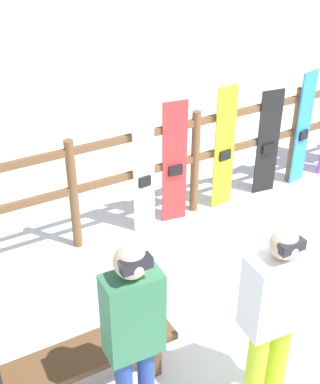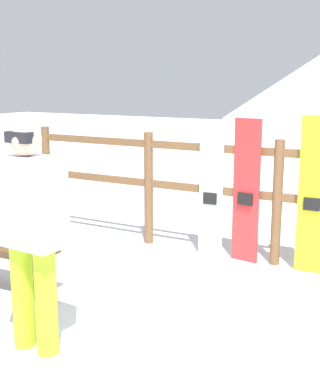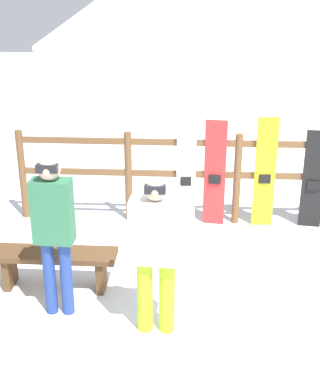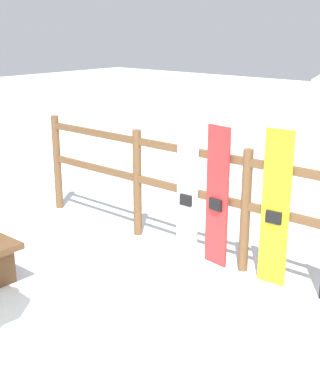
# 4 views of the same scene
# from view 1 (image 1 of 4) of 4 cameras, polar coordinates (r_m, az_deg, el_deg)

# --- Properties ---
(ground_plane) EXTENTS (40.00, 40.00, 0.00)m
(ground_plane) POSITION_cam_1_polar(r_m,az_deg,el_deg) (5.23, 16.28, -13.03)
(ground_plane) COLOR white
(fence) EXTENTS (6.04, 0.10, 1.27)m
(fence) POSITION_cam_1_polar(r_m,az_deg,el_deg) (6.12, 3.79, 4.11)
(fence) COLOR brown
(fence) RESTS_ON ground
(bench) EXTENTS (1.36, 0.36, 0.44)m
(bench) POSITION_cam_1_polar(r_m,az_deg,el_deg) (4.32, -7.51, -17.38)
(bench) COLOR brown
(bench) RESTS_ON ground
(person_white) EXTENTS (0.49, 0.29, 1.57)m
(person_white) POSITION_cam_1_polar(r_m,az_deg,el_deg) (3.92, 12.18, -12.16)
(person_white) COLOR #B7D826
(person_white) RESTS_ON ground
(person_plaid_green) EXTENTS (0.39, 0.22, 1.66)m
(person_plaid_green) POSITION_cam_1_polar(r_m,az_deg,el_deg) (3.58, -2.84, -14.55)
(person_plaid_green) COLOR navy
(person_plaid_green) RESTS_ON ground
(snowboard_white) EXTENTS (0.26, 0.07, 1.39)m
(snowboard_white) POSITION_cam_1_polar(r_m,az_deg,el_deg) (5.80, -1.74, 1.79)
(snowboard_white) COLOR white
(snowboard_white) RESTS_ON ground
(snowboard_red) EXTENTS (0.29, 0.09, 1.47)m
(snowboard_red) POSITION_cam_1_polar(r_m,az_deg,el_deg) (5.94, 1.57, 3.01)
(snowboard_red) COLOR red
(snowboard_red) RESTS_ON ground
(snowboard_yellow) EXTENTS (0.28, 0.07, 1.52)m
(snowboard_yellow) POSITION_cam_1_polar(r_m,az_deg,el_deg) (6.26, 6.88, 4.59)
(snowboard_yellow) COLOR yellow
(snowboard_yellow) RESTS_ON ground
(snowboard_black_stripe) EXTENTS (0.30, 0.08, 1.36)m
(snowboard_black_stripe) POSITION_cam_1_polar(r_m,az_deg,el_deg) (6.66, 11.44, 5.11)
(snowboard_black_stripe) COLOR black
(snowboard_black_stripe) RESTS_ON ground
(snowboard_blue) EXTENTS (0.26, 0.09, 1.49)m
(snowboard_blue) POSITION_cam_1_polar(r_m,az_deg,el_deg) (6.97, 15.01, 6.48)
(snowboard_blue) COLOR #288CE0
(snowboard_blue) RESTS_ON ground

